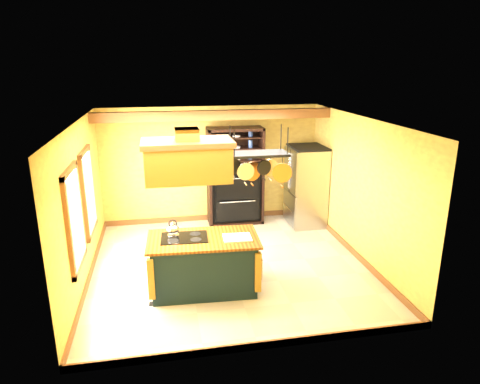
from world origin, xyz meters
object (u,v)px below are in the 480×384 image
object	(u,v)px
range_hood	(188,159)
hutch	(235,186)
kitchen_island	(204,263)
pot_rack	(259,162)
refrigerator	(306,188)

from	to	relation	value
range_hood	hutch	size ratio (longest dim) A/B	0.61
kitchen_island	pot_rack	bearing A→B (deg)	2.90
range_hood	pot_rack	bearing A→B (deg)	0.00
refrigerator	kitchen_island	bearing A→B (deg)	-135.63
kitchen_island	pot_rack	distance (m)	1.91
kitchen_island	refrigerator	bearing A→B (deg)	47.32
refrigerator	hutch	size ratio (longest dim) A/B	0.80
kitchen_island	pot_rack	xyz separation A→B (m)	(0.91, -0.00, 1.68)
pot_rack	hutch	distance (m)	3.29
range_hood	pot_rack	xyz separation A→B (m)	(1.11, 0.00, -0.09)
range_hood	hutch	world-z (taller)	range_hood
range_hood	refrigerator	bearing A→B (deg)	42.31
kitchen_island	range_hood	bearing A→B (deg)	-176.80
kitchen_island	refrigerator	world-z (taller)	refrigerator
pot_rack	refrigerator	world-z (taller)	pot_rack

